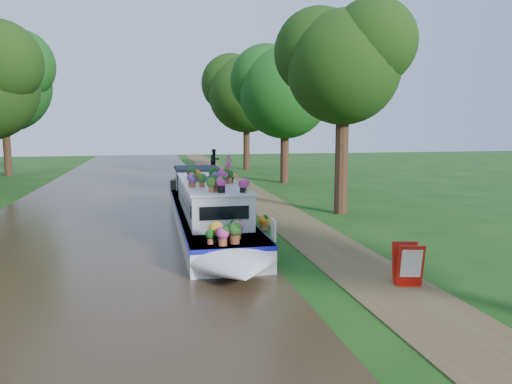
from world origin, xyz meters
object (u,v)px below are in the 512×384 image
object	(u,v)px
plant_boat	(210,211)
second_boat	(191,178)
pedestrian_dark	(214,160)
pedestrian_pink	(229,164)
sandwich_board	(408,266)

from	to	relation	value
plant_boat	second_boat	bearing A→B (deg)	88.10
second_boat	pedestrian_dark	distance (m)	9.92
plant_boat	pedestrian_dark	bearing A→B (deg)	82.55
second_boat	pedestrian_pink	bearing A→B (deg)	76.58
pedestrian_dark	pedestrian_pink	bearing A→B (deg)	-94.28
plant_boat	pedestrian_dark	size ratio (longest dim) A/B	7.29
plant_boat	pedestrian_pink	xyz separation A→B (m)	(4.07, 22.36, -0.07)
plant_boat	pedestrian_pink	world-z (taller)	plant_boat
sandwich_board	plant_boat	bearing A→B (deg)	134.24
second_boat	pedestrian_pink	xyz separation A→B (m)	(3.57, 7.28, 0.32)
second_boat	plant_boat	bearing A→B (deg)	-79.15
pedestrian_pink	pedestrian_dark	xyz separation A→B (m)	(-0.86, 2.25, 0.17)
second_boat	sandwich_board	xyz separation A→B (m)	(3.45, -21.68, 0.01)
second_boat	sandwich_board	size ratio (longest dim) A/B	6.22
sandwich_board	pedestrian_dark	xyz separation A→B (m)	(-0.74, 31.20, 0.48)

